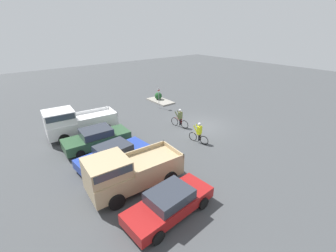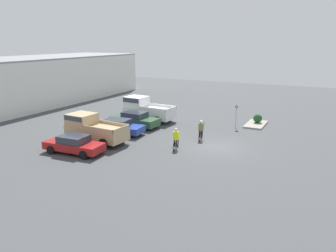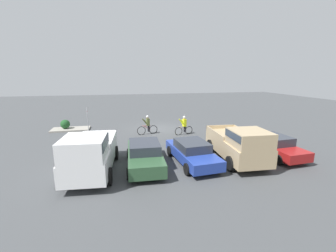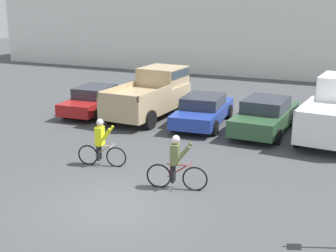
# 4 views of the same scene
# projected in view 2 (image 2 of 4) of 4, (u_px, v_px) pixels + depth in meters

# --- Properties ---
(ground_plane) EXTENTS (80.00, 80.00, 0.00)m
(ground_plane) POSITION_uv_depth(u_px,v_px,m) (217.00, 146.00, 25.54)
(ground_plane) COLOR #424447
(sedan_0) EXTENTS (2.10, 4.59, 1.33)m
(sedan_0) POSITION_uv_depth(u_px,v_px,m) (74.00, 144.00, 23.90)
(sedan_0) COLOR maroon
(sedan_0) RESTS_ON ground_plane
(pickup_truck_0) EXTENTS (2.55, 5.27, 2.22)m
(pickup_truck_0) POSITION_uv_depth(u_px,v_px,m) (92.00, 128.00, 26.48)
(pickup_truck_0) COLOR tan
(pickup_truck_0) RESTS_ON ground_plane
(sedan_1) EXTENTS (2.29, 4.80, 1.33)m
(sedan_1) POSITION_uv_depth(u_px,v_px,m) (117.00, 127.00, 28.78)
(sedan_1) COLOR #233D9E
(sedan_1) RESTS_ON ground_plane
(sedan_2) EXTENTS (2.20, 4.77, 1.46)m
(sedan_2) POSITION_uv_depth(u_px,v_px,m) (135.00, 119.00, 31.17)
(sedan_2) COLOR #2D5133
(sedan_2) RESTS_ON ground_plane
(pickup_truck_1) EXTENTS (2.67, 5.53, 2.37)m
(pickup_truck_1) POSITION_uv_depth(u_px,v_px,m) (145.00, 109.00, 33.74)
(pickup_truck_1) COLOR white
(pickup_truck_1) RESTS_ON ground_plane
(cyclist_0) EXTENTS (1.85, 0.54, 1.70)m
(cyclist_0) POSITION_uv_depth(u_px,v_px,m) (201.00, 130.00, 27.10)
(cyclist_0) COLOR black
(cyclist_0) RESTS_ON ground_plane
(cyclist_1) EXTENTS (1.71, 0.53, 1.68)m
(cyclist_1) POSITION_uv_depth(u_px,v_px,m) (176.00, 139.00, 24.77)
(cyclist_1) COLOR black
(cyclist_1) RESTS_ON ground_plane
(fire_lane_sign) EXTENTS (0.08, 0.30, 2.32)m
(fire_lane_sign) POSITION_uv_depth(u_px,v_px,m) (236.00, 113.00, 30.74)
(fire_lane_sign) COLOR #9E9EA3
(fire_lane_sign) RESTS_ON ground_plane
(curb_island) EXTENTS (3.42, 1.74, 0.15)m
(curb_island) POSITION_uv_depth(u_px,v_px,m) (256.00, 124.00, 31.97)
(curb_island) COLOR gray
(curb_island) RESTS_ON ground_plane
(shrub) EXTENTS (0.85, 0.85, 0.85)m
(shrub) POSITION_uv_depth(u_px,v_px,m) (258.00, 118.00, 32.22)
(shrub) COLOR #1E4C23
(shrub) RESTS_ON curb_island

